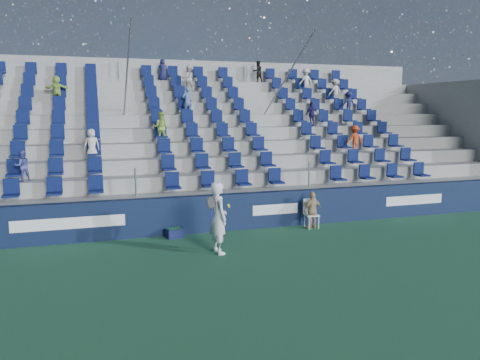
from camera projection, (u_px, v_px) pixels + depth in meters
name	position (u px, v px, depth m)	size (l,w,h in m)	color
ground	(264.00, 258.00, 12.45)	(70.00, 70.00, 0.00)	#29603E
sponsor_wall	(231.00, 212.00, 15.33)	(24.00, 0.32, 1.20)	#0F1B39
grandstand	(198.00, 152.00, 19.90)	(24.00, 8.17, 6.63)	#A3A39E
tennis_player	(218.00, 217.00, 12.79)	(0.69, 0.78, 2.00)	silver
line_judge_chair	(310.00, 211.00, 15.64)	(0.46, 0.47, 0.97)	white
line_judge	(312.00, 210.00, 15.48)	(0.73, 0.30, 1.25)	tan
ball_bin	(175.00, 232.00, 14.45)	(0.60, 0.46, 0.30)	#10153D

